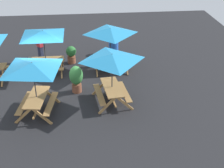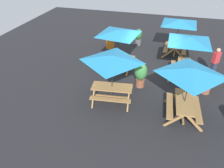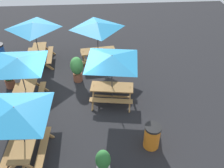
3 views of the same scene
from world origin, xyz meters
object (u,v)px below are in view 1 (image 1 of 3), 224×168
picnic_table_1 (110,34)px  potted_plant_1 (71,54)px  potted_plant_0 (76,78)px  picnic_table_2 (33,70)px  trash_bin_blue (113,45)px  picnic_table_3 (43,36)px  person_standing (40,46)px  picnic_table_0 (112,61)px

picnic_table_1 → potted_plant_1: size_ratio=2.41×
potted_plant_0 → potted_plant_1: 3.16m
picnic_table_2 → trash_bin_blue: 7.05m
picnic_table_2 → picnic_table_3: (0.06, 3.62, 0.00)m
person_standing → potted_plant_0: bearing=-10.9°
potted_plant_0 → person_standing: person_standing is taller
picnic_table_2 → picnic_table_3: bearing=7.5°
picnic_table_1 → picnic_table_3: (-3.30, -0.00, 0.00)m
trash_bin_blue → potted_plant_0: potted_plant_0 is taller
picnic_table_2 → person_standing: bearing=12.5°
potted_plant_1 → potted_plant_0: bearing=-84.8°
picnic_table_1 → picnic_table_3: size_ratio=0.83×
picnic_table_2 → picnic_table_0: bearing=-72.4°
potted_plant_0 → trash_bin_blue: bearing=63.2°
picnic_table_3 → potted_plant_0: 2.87m
picnic_table_2 → person_standing: size_ratio=1.68×
picnic_table_3 → potted_plant_0: bearing=-53.7°
potted_plant_0 → person_standing: bearing=118.7°
picnic_table_3 → person_standing: 1.92m
picnic_table_2 → potted_plant_0: size_ratio=2.16×
potted_plant_0 → potted_plant_1: (-0.29, 3.14, -0.20)m
picnic_table_0 → potted_plant_0: 2.24m
picnic_table_3 → potted_plant_1: 2.20m
picnic_table_2 → potted_plant_1: size_ratio=2.89×
picnic_table_0 → potted_plant_1: size_ratio=2.41×
potted_plant_1 → person_standing: size_ratio=0.58×
trash_bin_blue → potted_plant_1: 2.66m
potted_plant_1 → picnic_table_2: bearing=-105.6°
picnic_table_0 → potted_plant_0: bearing=48.9°
picnic_table_3 → trash_bin_blue: picnic_table_3 is taller
picnic_table_2 → person_standing: 5.27m
picnic_table_1 → picnic_table_2: 4.94m
picnic_table_2 → potted_plant_1: (1.31, 4.69, -1.46)m
picnic_table_1 → potted_plant_0: size_ratio=1.80×
picnic_table_1 → picnic_table_3: 3.30m
picnic_table_0 → trash_bin_blue: 5.52m
picnic_table_1 → picnic_table_3: bearing=176.8°
person_standing → picnic_table_2: bearing=-35.5°
picnic_table_3 → potted_plant_0: size_ratio=2.18×
picnic_table_3 → potted_plant_1: (1.25, 1.07, -1.46)m
trash_bin_blue → potted_plant_1: size_ratio=1.01×
picnic_table_0 → picnic_table_2: (-3.13, -0.50, 0.00)m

